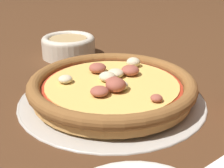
# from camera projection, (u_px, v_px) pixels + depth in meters

# --- Properties ---
(ground_plane) EXTENTS (3.00, 3.00, 0.00)m
(ground_plane) POSITION_uv_depth(u_px,v_px,m) (112.00, 100.00, 0.52)
(ground_plane) COLOR #4C2D19
(pizza_tray) EXTENTS (0.31, 0.31, 0.01)m
(pizza_tray) POSITION_uv_depth(u_px,v_px,m) (112.00, 98.00, 0.52)
(pizza_tray) COLOR #B7B2A8
(pizza_tray) RESTS_ON ground_plane
(pizza) EXTENTS (0.28, 0.28, 0.04)m
(pizza) POSITION_uv_depth(u_px,v_px,m) (112.00, 86.00, 0.51)
(pizza) COLOR tan
(pizza) RESTS_ON pizza_tray
(bowl_near) EXTENTS (0.12, 0.12, 0.05)m
(bowl_near) POSITION_uv_depth(u_px,v_px,m) (69.00, 45.00, 0.72)
(bowl_near) COLOR beige
(bowl_near) RESTS_ON ground_plane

